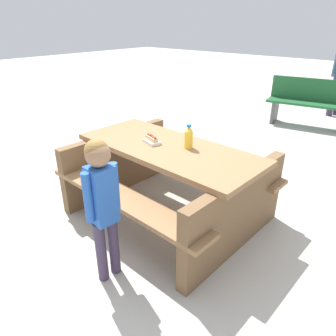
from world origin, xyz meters
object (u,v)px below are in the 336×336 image
picnic_table (168,175)px  park_bench_near (311,102)px  hotdog_tray (152,140)px  soda_bottle (189,137)px  child_in_coat (102,195)px

picnic_table → park_bench_near: park_bench_near is taller
hotdog_tray → park_bench_near: park_bench_near is taller
picnic_table → park_bench_near: 3.95m
soda_bottle → child_in_coat: (-0.04, 1.03, -0.13)m
hotdog_tray → picnic_table: bearing=-166.9°
park_bench_near → hotdog_tray: bearing=87.1°
child_in_coat → park_bench_near: bearing=-87.9°
hotdog_tray → soda_bottle: bearing=-159.2°
child_in_coat → soda_bottle: bearing=-87.9°
picnic_table → hotdog_tray: size_ratio=9.07×
picnic_table → hotdog_tray: (0.17, 0.04, 0.34)m
soda_bottle → hotdog_tray: size_ratio=1.09×
picnic_table → child_in_coat: (-0.21, 0.94, 0.28)m
soda_bottle → hotdog_tray: (0.34, 0.13, -0.07)m
soda_bottle → park_bench_near: 3.88m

